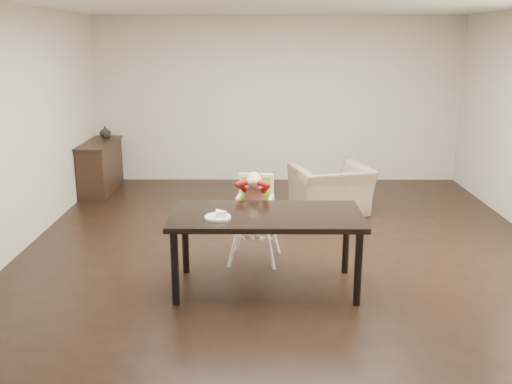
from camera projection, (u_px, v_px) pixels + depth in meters
ground at (286, 255)px, 6.36m from camera, size 7.00×7.00×0.00m
room_walls at (289, 87)px, 5.88m from camera, size 6.02×7.02×2.71m
dining_table at (266, 221)px, 5.36m from camera, size 1.80×0.90×0.75m
high_chair at (255, 198)px, 6.06m from camera, size 0.46×0.46×0.98m
plate at (218, 216)px, 5.19m from camera, size 0.26×0.26×0.07m
armchair at (331, 182)px, 7.81m from camera, size 1.14×0.89×0.87m
sideboard at (101, 167)px, 8.88m from camera, size 0.44×1.26×0.79m
vase at (105, 132)px, 9.14m from camera, size 0.20×0.21×0.18m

